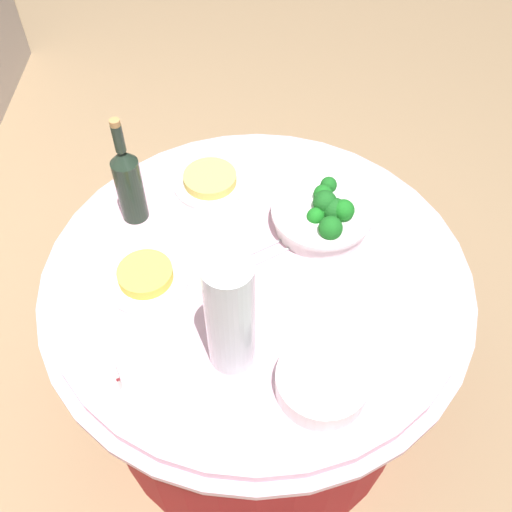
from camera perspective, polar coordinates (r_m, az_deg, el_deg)
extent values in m
plane|color=#9E7F5B|center=(2.20, 0.00, -13.10)|extent=(6.00, 6.00, 0.00)
cylinder|color=maroon|center=(1.89, 0.00, -8.52)|extent=(1.01, 1.01, 0.69)
cylinder|color=#E0B2C6|center=(1.60, 0.00, -2.04)|extent=(1.16, 1.16, 0.02)
cylinder|color=#E0B2C6|center=(1.58, 0.00, -1.49)|extent=(1.10, 1.10, 0.03)
cylinder|color=white|center=(1.65, 6.24, 3.60)|extent=(0.26, 0.26, 0.05)
cylinder|color=white|center=(1.63, 6.33, 4.34)|extent=(0.28, 0.28, 0.01)
sphere|color=#196D1E|center=(1.65, 6.42, 5.98)|extent=(0.05, 0.05, 0.05)
sphere|color=#19651E|center=(1.68, 6.96, 6.84)|extent=(0.05, 0.05, 0.05)
sphere|color=#195C1E|center=(1.62, 6.33, 4.60)|extent=(0.04, 0.04, 0.04)
sphere|color=#19711E|center=(1.62, 7.59, 4.56)|extent=(0.06, 0.06, 0.06)
sphere|color=#19741E|center=(1.60, 8.37, 4.39)|extent=(0.06, 0.06, 0.06)
sphere|color=#195F1E|center=(1.62, 6.60, 5.18)|extent=(0.07, 0.07, 0.07)
sphere|color=#196A1E|center=(1.62, 6.38, 4.39)|extent=(0.05, 0.05, 0.05)
sphere|color=#19691E|center=(1.56, 7.14, 2.70)|extent=(0.06, 0.06, 0.06)
sphere|color=#195D1E|center=(1.61, 7.50, 4.43)|extent=(0.07, 0.07, 0.07)
sphere|color=#19791E|center=(1.60, 5.68, 3.85)|extent=(0.05, 0.05, 0.05)
cylinder|color=white|center=(1.38, 6.19, -12.49)|extent=(0.21, 0.21, 0.01)
cylinder|color=white|center=(1.37, 6.23, -12.30)|extent=(0.21, 0.21, 0.01)
cylinder|color=white|center=(1.36, 6.27, -12.11)|extent=(0.21, 0.21, 0.01)
cylinder|color=white|center=(1.35, 6.30, -11.92)|extent=(0.21, 0.21, 0.01)
cylinder|color=white|center=(1.35, 6.34, -11.73)|extent=(0.21, 0.21, 0.01)
cylinder|color=white|center=(1.34, 6.38, -11.53)|extent=(0.21, 0.21, 0.01)
cylinder|color=#213024|center=(1.65, -12.10, 6.24)|extent=(0.07, 0.07, 0.20)
cone|color=#213024|center=(1.57, -12.82, 9.34)|extent=(0.07, 0.07, 0.04)
cylinder|color=#213024|center=(1.53, -13.22, 11.01)|extent=(0.03, 0.03, 0.08)
cylinder|color=#B2844C|center=(1.51, -13.55, 12.40)|extent=(0.03, 0.03, 0.02)
cylinder|color=silver|center=(1.27, -2.60, -5.74)|extent=(0.11, 0.11, 0.34)
sphere|color=#E5B26B|center=(1.40, -2.38, -7.95)|extent=(0.06, 0.06, 0.06)
sphere|color=#E5B26B|center=(1.38, -3.18, -9.07)|extent=(0.06, 0.06, 0.06)
sphere|color=#E5B26B|center=(1.38, -1.65, -9.08)|extent=(0.06, 0.06, 0.06)
sphere|color=#72C64C|center=(1.35, -2.96, -6.92)|extent=(0.06, 0.06, 0.06)
sphere|color=#72C64C|center=(1.33, -2.90, -8.24)|extent=(0.06, 0.06, 0.06)
sphere|color=#72C64C|center=(1.34, -1.58, -7.49)|extent=(0.06, 0.06, 0.06)
sphere|color=red|center=(1.30, -3.42, -6.03)|extent=(0.06, 0.06, 0.06)
sphere|color=red|center=(1.28, -2.44, -7.10)|extent=(0.06, 0.06, 0.06)
sphere|color=red|center=(1.30, -1.82, -5.83)|extent=(0.06, 0.06, 0.06)
cylinder|color=silver|center=(1.60, 0.53, 0.73)|extent=(0.09, 0.14, 0.01)
cylinder|color=silver|center=(1.58, 1.19, -0.14)|extent=(0.09, 0.14, 0.01)
sphere|color=silver|center=(1.57, -1.66, -0.83)|extent=(0.01, 0.01, 0.01)
cylinder|color=white|center=(1.56, -10.60, -2.21)|extent=(0.22, 0.22, 0.01)
cylinder|color=#F2D14C|center=(1.54, -10.72, -1.72)|extent=(0.14, 0.14, 0.03)
cylinder|color=white|center=(1.78, -4.49, 7.02)|extent=(0.22, 0.22, 0.01)
cylinder|color=#EACC60|center=(1.76, -4.53, 7.48)|extent=(0.16, 0.16, 0.03)
cube|color=white|center=(1.40, -13.40, -11.04)|extent=(0.05, 0.03, 0.05)
cube|color=maroon|center=(1.38, -13.54, -10.69)|extent=(0.05, 0.03, 0.01)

